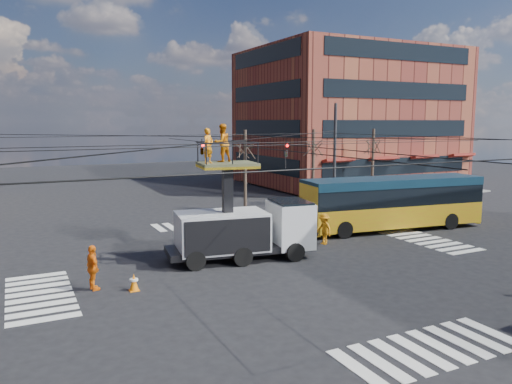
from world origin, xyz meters
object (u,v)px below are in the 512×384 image
at_px(city_bus, 393,202).
at_px(flagger, 324,229).
at_px(utility_truck, 244,216).
at_px(worker_ground, 93,268).
at_px(traffic_cone, 134,282).

relative_size(city_bus, flagger, 6.91).
distance_m(city_bus, flagger, 6.14).
relative_size(utility_truck, worker_ground, 3.99).
bearing_deg(city_bus, flagger, -160.31).
bearing_deg(utility_truck, flagger, 16.15).
bearing_deg(city_bus, utility_truck, -162.57).
bearing_deg(worker_ground, city_bus, -90.48).
distance_m(utility_truck, traffic_cone, 6.49).
distance_m(utility_truck, city_bus, 11.23).
bearing_deg(city_bus, worker_ground, -162.09).
relative_size(city_bus, traffic_cone, 16.96).
height_order(worker_ground, flagger, worker_ground).
distance_m(city_bus, worker_ground, 18.64).
height_order(city_bus, worker_ground, city_bus).
height_order(utility_truck, traffic_cone, utility_truck).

